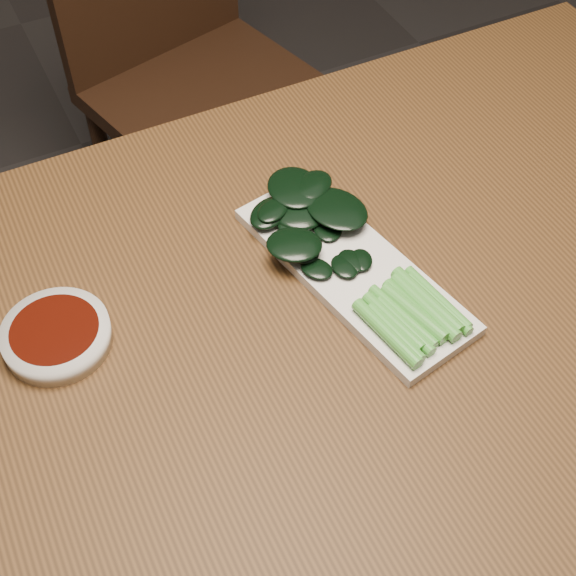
{
  "coord_description": "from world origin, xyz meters",
  "views": [
    {
      "loc": [
        -0.25,
        -0.48,
        1.47
      ],
      "look_at": [
        0.01,
        0.05,
        0.76
      ],
      "focal_mm": 50.0,
      "sensor_mm": 36.0,
      "label": 1
    }
  ],
  "objects_px": {
    "chair_far": "(190,61)",
    "gai_lan": "(339,246)",
    "serving_plate": "(353,269)",
    "sauce_bowl": "(56,335)",
    "table": "(298,361)"
  },
  "relations": [
    {
      "from": "chair_far",
      "to": "gai_lan",
      "type": "distance_m",
      "value": 0.87
    },
    {
      "from": "chair_far",
      "to": "gai_lan",
      "type": "relative_size",
      "value": 2.69
    },
    {
      "from": "sauce_bowl",
      "to": "serving_plate",
      "type": "relative_size",
      "value": 0.36
    },
    {
      "from": "sauce_bowl",
      "to": "serving_plate",
      "type": "bearing_deg",
      "value": -9.28
    },
    {
      "from": "chair_far",
      "to": "serving_plate",
      "type": "bearing_deg",
      "value": -111.87
    },
    {
      "from": "gai_lan",
      "to": "chair_far",
      "type": "bearing_deg",
      "value": 82.38
    },
    {
      "from": "sauce_bowl",
      "to": "serving_plate",
      "type": "height_order",
      "value": "sauce_bowl"
    },
    {
      "from": "table",
      "to": "chair_far",
      "type": "height_order",
      "value": "chair_far"
    },
    {
      "from": "sauce_bowl",
      "to": "chair_far",
      "type": "bearing_deg",
      "value": 60.57
    },
    {
      "from": "table",
      "to": "serving_plate",
      "type": "relative_size",
      "value": 4.19
    },
    {
      "from": "table",
      "to": "chair_far",
      "type": "xyz_separation_m",
      "value": [
        0.2,
        0.88,
        -0.19
      ]
    },
    {
      "from": "gai_lan",
      "to": "table",
      "type": "bearing_deg",
      "value": -142.7
    },
    {
      "from": "serving_plate",
      "to": "gai_lan",
      "type": "relative_size",
      "value": 1.01
    },
    {
      "from": "chair_far",
      "to": "serving_plate",
      "type": "xyz_separation_m",
      "value": [
        -0.1,
        -0.84,
        0.27
      ]
    },
    {
      "from": "chair_far",
      "to": "serving_plate",
      "type": "height_order",
      "value": "chair_far"
    }
  ]
}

